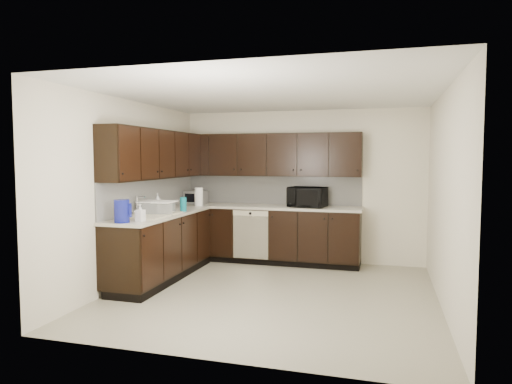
# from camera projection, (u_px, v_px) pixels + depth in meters

# --- Properties ---
(floor) EXTENTS (4.00, 4.00, 0.00)m
(floor) POSITION_uv_depth(u_px,v_px,m) (272.00, 294.00, 5.77)
(floor) COLOR #A29D86
(floor) RESTS_ON ground
(ceiling) EXTENTS (4.00, 4.00, 0.00)m
(ceiling) POSITION_uv_depth(u_px,v_px,m) (273.00, 94.00, 5.59)
(ceiling) COLOR white
(ceiling) RESTS_ON wall_back
(wall_back) EXTENTS (4.00, 0.02, 2.50)m
(wall_back) POSITION_uv_depth(u_px,v_px,m) (301.00, 186.00, 7.60)
(wall_back) COLOR beige
(wall_back) RESTS_ON floor
(wall_left) EXTENTS (0.02, 4.00, 2.50)m
(wall_left) POSITION_uv_depth(u_px,v_px,m) (130.00, 192.00, 6.22)
(wall_left) COLOR beige
(wall_left) RESTS_ON floor
(wall_right) EXTENTS (0.02, 4.00, 2.50)m
(wall_right) POSITION_uv_depth(u_px,v_px,m) (445.00, 199.00, 5.14)
(wall_right) COLOR beige
(wall_right) RESTS_ON floor
(wall_front) EXTENTS (4.00, 0.02, 2.50)m
(wall_front) POSITION_uv_depth(u_px,v_px,m) (215.00, 214.00, 3.76)
(wall_front) COLOR beige
(wall_front) RESTS_ON floor
(lower_cabinets) EXTENTS (3.00, 2.80, 0.90)m
(lower_cabinets) POSITION_uv_depth(u_px,v_px,m) (226.00, 242.00, 7.08)
(lower_cabinets) COLOR black
(lower_cabinets) RESTS_ON floor
(countertop) EXTENTS (3.03, 2.83, 0.04)m
(countertop) POSITION_uv_depth(u_px,v_px,m) (226.00, 210.00, 7.04)
(countertop) COLOR #B6AF9E
(countertop) RESTS_ON lower_cabinets
(backsplash) EXTENTS (3.00, 2.80, 0.48)m
(backsplash) POSITION_uv_depth(u_px,v_px,m) (218.00, 192.00, 7.28)
(backsplash) COLOR #AFAFAB
(backsplash) RESTS_ON countertop
(upper_cabinets) EXTENTS (3.00, 2.80, 0.70)m
(upper_cabinets) POSITION_uv_depth(u_px,v_px,m) (222.00, 155.00, 7.09)
(upper_cabinets) COLOR black
(upper_cabinets) RESTS_ON wall_back
(dishwasher) EXTENTS (0.58, 0.04, 0.78)m
(dishwasher) POSITION_uv_depth(u_px,v_px,m) (251.00, 232.00, 7.27)
(dishwasher) COLOR beige
(dishwasher) RESTS_ON lower_cabinets
(sink) EXTENTS (0.54, 0.82, 0.42)m
(sink) POSITION_uv_depth(u_px,v_px,m) (151.00, 220.00, 6.15)
(sink) COLOR beige
(sink) RESTS_ON countertop
(microwave) EXTENTS (0.63, 0.48, 0.32)m
(microwave) POSITION_uv_depth(u_px,v_px,m) (307.00, 197.00, 7.24)
(microwave) COLOR black
(microwave) RESTS_ON countertop
(soap_bottle_a) EXTENTS (0.11, 0.11, 0.21)m
(soap_bottle_a) POSITION_uv_depth(u_px,v_px,m) (140.00, 213.00, 5.58)
(soap_bottle_a) COLOR gray
(soap_bottle_a) RESTS_ON countertop
(soap_bottle_b) EXTENTS (0.10, 0.11, 0.26)m
(soap_bottle_b) POSITION_uv_depth(u_px,v_px,m) (158.00, 202.00, 6.64)
(soap_bottle_b) COLOR gray
(soap_bottle_b) RESTS_ON countertop
(toaster_oven) EXTENTS (0.39, 0.32, 0.22)m
(toaster_oven) POSITION_uv_depth(u_px,v_px,m) (196.00, 197.00, 7.77)
(toaster_oven) COLOR #ABABAD
(toaster_oven) RESTS_ON countertop
(storage_bin) EXTENTS (0.53, 0.46, 0.18)m
(storage_bin) POSITION_uv_depth(u_px,v_px,m) (157.00, 208.00, 6.29)
(storage_bin) COLOR white
(storage_bin) RESTS_ON countertop
(blue_pitcher) EXTENTS (0.21, 0.21, 0.28)m
(blue_pitcher) POSITION_uv_depth(u_px,v_px,m) (122.00, 211.00, 5.48)
(blue_pitcher) COLOR #0F1792
(blue_pitcher) RESTS_ON countertop
(teal_tumbler) EXTENTS (0.09, 0.09, 0.21)m
(teal_tumbler) POSITION_uv_depth(u_px,v_px,m) (183.00, 204.00, 6.65)
(teal_tumbler) COLOR #0B7080
(teal_tumbler) RESTS_ON countertop
(paper_towel_roll) EXTENTS (0.16, 0.16, 0.30)m
(paper_towel_roll) POSITION_uv_depth(u_px,v_px,m) (199.00, 197.00, 7.41)
(paper_towel_roll) COLOR white
(paper_towel_roll) RESTS_ON countertop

